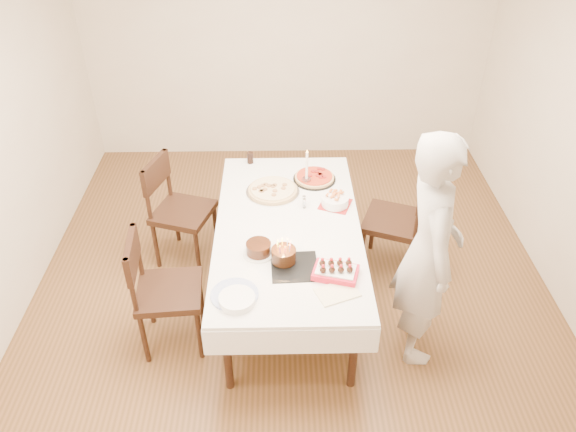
{
  "coord_description": "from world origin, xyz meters",
  "views": [
    {
      "loc": [
        -0.11,
        -3.6,
        3.41
      ],
      "look_at": [
        -0.04,
        -0.06,
        0.85
      ],
      "focal_mm": 35.0,
      "sensor_mm": 36.0,
      "label": 1
    }
  ],
  "objects_px": {
    "pizza_white": "(273,190)",
    "layer_cake": "(259,249)",
    "dining_table": "(288,262)",
    "chair_right_savory": "(393,221)",
    "pasta_bowl": "(335,201)",
    "taper_candle": "(307,168)",
    "chair_left_dessert": "(169,292)",
    "strawberry_box": "(336,271)",
    "pizza_pepperoni": "(314,177)",
    "birthday_cake": "(284,251)",
    "chair_left_savory": "(183,212)",
    "cola_glass": "(250,158)",
    "person": "(429,251)"
  },
  "relations": [
    {
      "from": "chair_right_savory",
      "to": "pizza_pepperoni",
      "type": "height_order",
      "value": "chair_right_savory"
    },
    {
      "from": "cola_glass",
      "to": "strawberry_box",
      "type": "bearing_deg",
      "value": -67.45
    },
    {
      "from": "pizza_white",
      "to": "pizza_pepperoni",
      "type": "bearing_deg",
      "value": 28.14
    },
    {
      "from": "chair_left_savory",
      "to": "pizza_pepperoni",
      "type": "relative_size",
      "value": 2.69
    },
    {
      "from": "taper_candle",
      "to": "layer_cake",
      "type": "bearing_deg",
      "value": -112.96
    },
    {
      "from": "chair_left_dessert",
      "to": "person",
      "type": "bearing_deg",
      "value": 173.21
    },
    {
      "from": "chair_right_savory",
      "to": "chair_left_dessert",
      "type": "xyz_separation_m",
      "value": [
        -1.82,
        -0.84,
        -0.01
      ]
    },
    {
      "from": "chair_right_savory",
      "to": "layer_cake",
      "type": "height_order",
      "value": "chair_right_savory"
    },
    {
      "from": "chair_left_dessert",
      "to": "cola_glass",
      "type": "xyz_separation_m",
      "value": [
        0.56,
        1.46,
        0.3
      ]
    },
    {
      "from": "cola_glass",
      "to": "strawberry_box",
      "type": "distance_m",
      "value": 1.71
    },
    {
      "from": "pizza_pepperoni",
      "to": "strawberry_box",
      "type": "distance_m",
      "value": 1.27
    },
    {
      "from": "strawberry_box",
      "to": "pizza_pepperoni",
      "type": "bearing_deg",
      "value": 93.39
    },
    {
      "from": "pizza_white",
      "to": "layer_cake",
      "type": "relative_size",
      "value": 1.95
    },
    {
      "from": "chair_left_savory",
      "to": "chair_left_dessert",
      "type": "height_order",
      "value": "chair_left_savory"
    },
    {
      "from": "chair_left_dessert",
      "to": "strawberry_box",
      "type": "xyz_separation_m",
      "value": [
        1.22,
        -0.12,
        0.28
      ]
    },
    {
      "from": "taper_candle",
      "to": "pasta_bowl",
      "type": "bearing_deg",
      "value": -54.82
    },
    {
      "from": "cola_glass",
      "to": "strawberry_box",
      "type": "height_order",
      "value": "cola_glass"
    },
    {
      "from": "taper_candle",
      "to": "strawberry_box",
      "type": "xyz_separation_m",
      "value": [
        0.15,
        -1.19,
        -0.14
      ]
    },
    {
      "from": "strawberry_box",
      "to": "pizza_white",
      "type": "bearing_deg",
      "value": 112.47
    },
    {
      "from": "dining_table",
      "to": "birthday_cake",
      "type": "relative_size",
      "value": 11.95
    },
    {
      "from": "taper_candle",
      "to": "layer_cake",
      "type": "distance_m",
      "value": 1.02
    },
    {
      "from": "chair_left_dessert",
      "to": "pizza_pepperoni",
      "type": "height_order",
      "value": "chair_left_dessert"
    },
    {
      "from": "chair_left_savory",
      "to": "chair_left_dessert",
      "type": "distance_m",
      "value": 1.01
    },
    {
      "from": "chair_right_savory",
      "to": "pizza_pepperoni",
      "type": "relative_size",
      "value": 2.73
    },
    {
      "from": "chair_left_savory",
      "to": "birthday_cake",
      "type": "distance_m",
      "value": 1.36
    },
    {
      "from": "pizza_white",
      "to": "pasta_bowl",
      "type": "distance_m",
      "value": 0.55
    },
    {
      "from": "dining_table",
      "to": "chair_right_savory",
      "type": "bearing_deg",
      "value": 21.73
    },
    {
      "from": "dining_table",
      "to": "strawberry_box",
      "type": "xyz_separation_m",
      "value": [
        0.32,
        -0.59,
        0.41
      ]
    },
    {
      "from": "dining_table",
      "to": "taper_candle",
      "type": "relative_size",
      "value": 6.08
    },
    {
      "from": "taper_candle",
      "to": "strawberry_box",
      "type": "relative_size",
      "value": 1.14
    },
    {
      "from": "dining_table",
      "to": "strawberry_box",
      "type": "bearing_deg",
      "value": -61.27
    },
    {
      "from": "chair_left_dessert",
      "to": "taper_candle",
      "type": "xyz_separation_m",
      "value": [
        1.07,
        1.07,
        0.42
      ]
    },
    {
      "from": "person",
      "to": "pizza_white",
      "type": "bearing_deg",
      "value": 48.6
    },
    {
      "from": "chair_right_savory",
      "to": "person",
      "type": "bearing_deg",
      "value": -65.63
    },
    {
      "from": "chair_left_dessert",
      "to": "strawberry_box",
      "type": "distance_m",
      "value": 1.25
    },
    {
      "from": "birthday_cake",
      "to": "person",
      "type": "bearing_deg",
      "value": -6.36
    },
    {
      "from": "chair_right_savory",
      "to": "birthday_cake",
      "type": "relative_size",
      "value": 5.77
    },
    {
      "from": "pasta_bowl",
      "to": "taper_candle",
      "type": "distance_m",
      "value": 0.41
    },
    {
      "from": "strawberry_box",
      "to": "chair_left_dessert",
      "type": "bearing_deg",
      "value": 174.54
    },
    {
      "from": "person",
      "to": "pasta_bowl",
      "type": "bearing_deg",
      "value": 36.73
    },
    {
      "from": "chair_right_savory",
      "to": "layer_cake",
      "type": "bearing_deg",
      "value": -126.98
    },
    {
      "from": "layer_cake",
      "to": "strawberry_box",
      "type": "distance_m",
      "value": 0.6
    },
    {
      "from": "chair_left_savory",
      "to": "strawberry_box",
      "type": "distance_m",
      "value": 1.71
    },
    {
      "from": "layer_cake",
      "to": "pasta_bowl",
      "type": "bearing_deg",
      "value": 45.13
    },
    {
      "from": "birthday_cake",
      "to": "chair_right_savory",
      "type": "bearing_deg",
      "value": 39.67
    },
    {
      "from": "chair_right_savory",
      "to": "chair_left_dessert",
      "type": "relative_size",
      "value": 1.02
    },
    {
      "from": "taper_candle",
      "to": "birthday_cake",
      "type": "xyz_separation_m",
      "value": [
        -0.21,
        -1.03,
        -0.08
      ]
    },
    {
      "from": "strawberry_box",
      "to": "person",
      "type": "bearing_deg",
      "value": 4.12
    },
    {
      "from": "chair_right_savory",
      "to": "taper_candle",
      "type": "xyz_separation_m",
      "value": [
        -0.75,
        0.23,
        0.41
      ]
    },
    {
      "from": "chair_left_dessert",
      "to": "pizza_pepperoni",
      "type": "bearing_deg",
      "value": -139.26
    }
  ]
}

